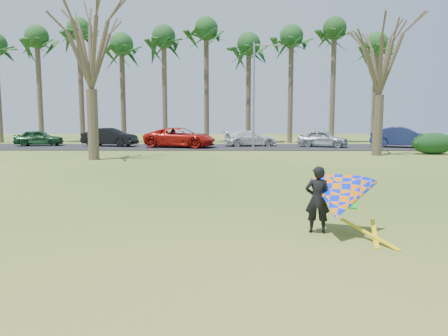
{
  "coord_description": "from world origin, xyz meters",
  "views": [
    {
      "loc": [
        0.15,
        -11.1,
        2.71
      ],
      "look_at": [
        0.0,
        2.0,
        1.1
      ],
      "focal_mm": 35.0,
      "sensor_mm": 36.0,
      "label": 1
    }
  ],
  "objects_px": {
    "car_1": "(110,137)",
    "car_4": "(323,138)",
    "car_0": "(39,138)",
    "car_3": "(250,138)",
    "bare_tree_right": "(381,55)",
    "car_5": "(403,137)",
    "car_2": "(180,137)",
    "bare_tree_left": "(90,42)",
    "streetlight": "(256,91)",
    "kite_flyer": "(338,199)"
  },
  "relations": [
    {
      "from": "bare_tree_right",
      "to": "car_5",
      "type": "height_order",
      "value": "bare_tree_right"
    },
    {
      "from": "car_4",
      "to": "kite_flyer",
      "type": "distance_m",
      "value": 26.93
    },
    {
      "from": "streetlight",
      "to": "car_5",
      "type": "height_order",
      "value": "streetlight"
    },
    {
      "from": "bare_tree_right",
      "to": "car_0",
      "type": "xyz_separation_m",
      "value": [
        -26.05,
        7.91,
        -5.83
      ]
    },
    {
      "from": "bare_tree_right",
      "to": "car_0",
      "type": "bearing_deg",
      "value": 163.11
    },
    {
      "from": "bare_tree_right",
      "to": "streetlight",
      "type": "bearing_deg",
      "value": 152.97
    },
    {
      "from": "car_0",
      "to": "car_2",
      "type": "bearing_deg",
      "value": -107.65
    },
    {
      "from": "car_1",
      "to": "car_3",
      "type": "distance_m",
      "value": 11.84
    },
    {
      "from": "car_1",
      "to": "car_2",
      "type": "xyz_separation_m",
      "value": [
        6.07,
        -1.18,
        0.04
      ]
    },
    {
      "from": "streetlight",
      "to": "car_2",
      "type": "height_order",
      "value": "streetlight"
    },
    {
      "from": "car_0",
      "to": "car_3",
      "type": "bearing_deg",
      "value": -100.33
    },
    {
      "from": "car_3",
      "to": "car_5",
      "type": "xyz_separation_m",
      "value": [
        12.3,
        -1.49,
        0.18
      ]
    },
    {
      "from": "car_2",
      "to": "bare_tree_left",
      "type": "bearing_deg",
      "value": 168.8
    },
    {
      "from": "car_1",
      "to": "streetlight",
      "type": "bearing_deg",
      "value": -93.05
    },
    {
      "from": "bare_tree_left",
      "to": "kite_flyer",
      "type": "distance_m",
      "value": 20.51
    },
    {
      "from": "car_1",
      "to": "car_4",
      "type": "bearing_deg",
      "value": -78.7
    },
    {
      "from": "bare_tree_right",
      "to": "car_1",
      "type": "distance_m",
      "value": 22.02
    },
    {
      "from": "bare_tree_left",
      "to": "bare_tree_right",
      "type": "height_order",
      "value": "bare_tree_left"
    },
    {
      "from": "car_3",
      "to": "kite_flyer",
      "type": "height_order",
      "value": "kite_flyer"
    },
    {
      "from": "car_0",
      "to": "car_3",
      "type": "distance_m",
      "value": 17.99
    },
    {
      "from": "car_4",
      "to": "kite_flyer",
      "type": "height_order",
      "value": "kite_flyer"
    },
    {
      "from": "bare_tree_right",
      "to": "car_3",
      "type": "xyz_separation_m",
      "value": [
        -8.05,
        7.88,
        -5.86
      ]
    },
    {
      "from": "car_5",
      "to": "car_2",
      "type": "bearing_deg",
      "value": 113.81
    },
    {
      "from": "bare_tree_right",
      "to": "kite_flyer",
      "type": "relative_size",
      "value": 3.86
    },
    {
      "from": "streetlight",
      "to": "car_0",
      "type": "height_order",
      "value": "streetlight"
    },
    {
      "from": "bare_tree_left",
      "to": "streetlight",
      "type": "height_order",
      "value": "bare_tree_left"
    },
    {
      "from": "streetlight",
      "to": "bare_tree_left",
      "type": "bearing_deg",
      "value": -145.43
    },
    {
      "from": "car_0",
      "to": "car_3",
      "type": "height_order",
      "value": "car_0"
    },
    {
      "from": "bare_tree_left",
      "to": "car_1",
      "type": "height_order",
      "value": "bare_tree_left"
    },
    {
      "from": "car_1",
      "to": "car_4",
      "type": "height_order",
      "value": "car_1"
    },
    {
      "from": "bare_tree_right",
      "to": "car_3",
      "type": "distance_m",
      "value": 12.7
    },
    {
      "from": "bare_tree_left",
      "to": "car_0",
      "type": "xyz_separation_m",
      "value": [
        -8.05,
        10.91,
        -6.18
      ]
    },
    {
      "from": "bare_tree_left",
      "to": "car_0",
      "type": "relative_size",
      "value": 2.45
    },
    {
      "from": "bare_tree_right",
      "to": "car_5",
      "type": "bearing_deg",
      "value": 56.39
    },
    {
      "from": "bare_tree_left",
      "to": "car_4",
      "type": "xyz_separation_m",
      "value": [
        15.89,
        9.93,
        -6.17
      ]
    },
    {
      "from": "car_1",
      "to": "car_2",
      "type": "bearing_deg",
      "value": -87.84
    },
    {
      "from": "streetlight",
      "to": "car_5",
      "type": "xyz_separation_m",
      "value": [
        12.09,
        2.39,
        -3.58
      ]
    },
    {
      "from": "car_0",
      "to": "car_3",
      "type": "xyz_separation_m",
      "value": [
        17.99,
        -0.03,
        -0.02
      ]
    },
    {
      "from": "car_0",
      "to": "car_4",
      "type": "distance_m",
      "value": 23.95
    },
    {
      "from": "car_2",
      "to": "kite_flyer",
      "type": "distance_m",
      "value": 26.58
    },
    {
      "from": "car_4",
      "to": "car_0",
      "type": "bearing_deg",
      "value": 107.84
    },
    {
      "from": "bare_tree_left",
      "to": "car_3",
      "type": "height_order",
      "value": "bare_tree_left"
    },
    {
      "from": "car_5",
      "to": "kite_flyer",
      "type": "bearing_deg",
      "value": 179.35
    },
    {
      "from": "car_0",
      "to": "car_3",
      "type": "relative_size",
      "value": 0.88
    },
    {
      "from": "car_2",
      "to": "car_3",
      "type": "relative_size",
      "value": 1.29
    },
    {
      "from": "car_5",
      "to": "car_3",
      "type": "bearing_deg",
      "value": 106.67
    },
    {
      "from": "car_4",
      "to": "kite_flyer",
      "type": "bearing_deg",
      "value": -171.14
    },
    {
      "from": "car_2",
      "to": "car_5",
      "type": "height_order",
      "value": "car_5"
    },
    {
      "from": "car_1",
      "to": "car_0",
      "type": "bearing_deg",
      "value": 99.33
    },
    {
      "from": "car_1",
      "to": "car_5",
      "type": "height_order",
      "value": "car_5"
    }
  ]
}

